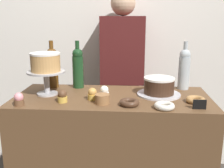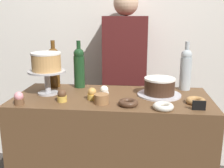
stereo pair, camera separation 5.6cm
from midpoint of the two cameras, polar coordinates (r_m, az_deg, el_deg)
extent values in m
cube|color=silver|center=(2.45, 2.86, 11.88)|extent=(6.00, 0.05, 2.60)
cube|color=brown|center=(1.86, 0.89, -16.23)|extent=(1.21, 0.54, 0.92)
cylinder|color=#B2B2B7|center=(1.77, -12.51, -1.86)|extent=(0.13, 0.13, 0.01)
cylinder|color=#B2B2B7|center=(1.75, -12.64, 0.37)|extent=(0.04, 0.04, 0.13)
cylinder|color=#B2B2B7|center=(1.74, -12.76, 2.61)|extent=(0.24, 0.24, 0.01)
cylinder|color=tan|center=(1.73, -12.87, 4.44)|extent=(0.18, 0.18, 0.10)
cylinder|color=white|center=(1.72, -12.97, 6.33)|extent=(0.18, 0.18, 0.01)
cylinder|color=silver|center=(1.73, 10.88, -2.23)|extent=(0.27, 0.27, 0.01)
cylinder|color=#3D2619|center=(1.71, 10.96, -0.61)|extent=(0.19, 0.19, 0.09)
cylinder|color=white|center=(1.70, 11.04, 1.07)|extent=(0.19, 0.19, 0.01)
cylinder|color=#193D1E|center=(1.88, -6.11, 2.60)|extent=(0.08, 0.08, 0.22)
sphere|color=#193D1E|center=(1.86, -6.21, 6.44)|extent=(0.07, 0.07, 0.07)
cylinder|color=#193D1E|center=(1.85, -6.26, 8.00)|extent=(0.03, 0.03, 0.08)
cylinder|color=#5B3814|center=(1.92, -11.35, 2.66)|extent=(0.08, 0.08, 0.22)
sphere|color=#5B3814|center=(1.90, -11.54, 6.42)|extent=(0.07, 0.07, 0.07)
cylinder|color=#5B3814|center=(1.89, -11.62, 7.94)|extent=(0.03, 0.03, 0.08)
cylinder|color=#B2BCC1|center=(1.88, 16.12, 2.12)|extent=(0.08, 0.08, 0.22)
sphere|color=#B2BCC1|center=(1.86, 16.40, 5.95)|extent=(0.07, 0.07, 0.07)
cylinder|color=#B2BCC1|center=(1.85, 16.51, 7.50)|extent=(0.03, 0.03, 0.08)
cylinder|color=gold|center=(1.61, -3.25, -2.76)|extent=(0.06, 0.06, 0.03)
sphere|color=#CC9347|center=(1.60, -3.27, -1.69)|extent=(0.05, 0.05, 0.05)
cylinder|color=white|center=(1.65, -0.69, -2.28)|extent=(0.06, 0.06, 0.03)
sphere|color=white|center=(1.65, -0.70, -1.23)|extent=(0.05, 0.05, 0.05)
cylinder|color=gold|center=(1.60, -9.55, -3.12)|extent=(0.06, 0.06, 0.03)
sphere|color=brown|center=(1.59, -9.60, -2.04)|extent=(0.05, 0.05, 0.05)
cylinder|color=brown|center=(1.60, -18.15, -3.56)|extent=(0.06, 0.06, 0.03)
sphere|color=pink|center=(1.60, -18.24, -2.49)|extent=(0.05, 0.05, 0.05)
torus|color=#472D1E|center=(1.51, 4.53, -4.00)|extent=(0.11, 0.11, 0.03)
torus|color=silver|center=(1.48, 11.88, -4.69)|extent=(0.11, 0.11, 0.03)
torus|color=#B27F47|center=(1.62, 18.24, -3.40)|extent=(0.11, 0.11, 0.03)
cylinder|color=olive|center=(1.54, -1.19, -3.95)|extent=(0.08, 0.08, 0.01)
cylinder|color=olive|center=(1.54, -1.19, -3.57)|extent=(0.08, 0.08, 0.01)
cylinder|color=olive|center=(1.54, -1.20, -3.18)|extent=(0.08, 0.08, 0.01)
cylinder|color=olive|center=(1.53, -1.20, -2.78)|extent=(0.08, 0.08, 0.01)
cylinder|color=olive|center=(1.53, -1.20, -2.39)|extent=(0.08, 0.08, 0.01)
cube|color=black|center=(1.52, 18.98, -4.32)|extent=(0.07, 0.01, 0.05)
cube|color=black|center=(2.44, 3.29, -9.36)|extent=(0.28, 0.18, 0.85)
cube|color=#4C1919|center=(2.25, 3.54, 7.17)|extent=(0.36, 0.22, 0.55)
sphere|color=tan|center=(2.23, 3.70, 16.76)|extent=(0.20, 0.20, 0.20)
camera|label=1|loc=(0.03, -89.04, 0.25)|focal=43.11mm
camera|label=2|loc=(0.03, 90.96, -0.25)|focal=43.11mm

